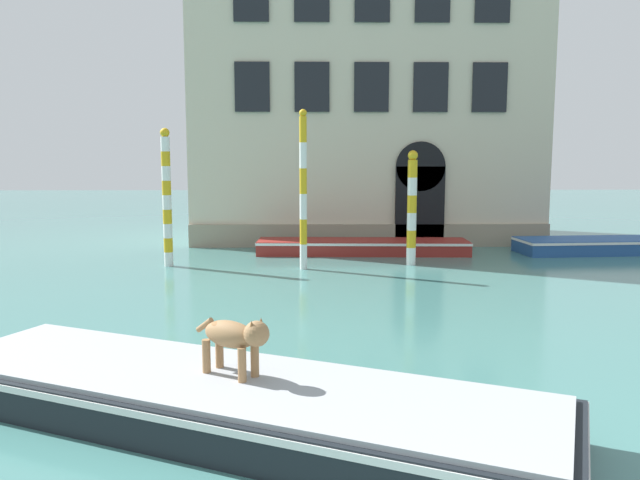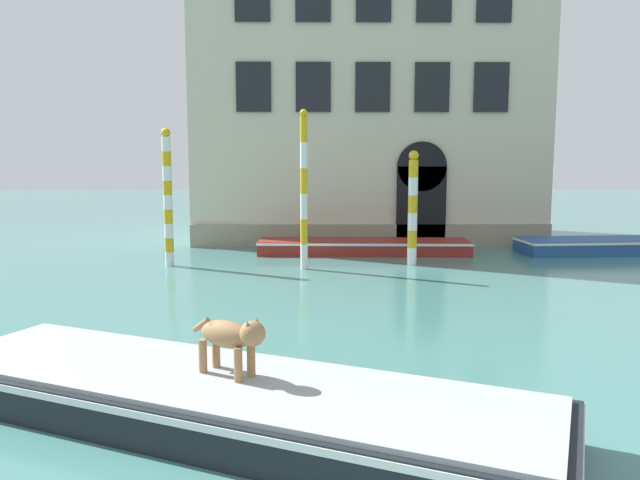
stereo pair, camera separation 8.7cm
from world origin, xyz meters
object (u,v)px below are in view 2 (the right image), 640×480
(dog_on_deck, at_px, (231,336))
(boat_moored_far, at_px, (605,245))
(mooring_pole_0, at_px, (168,197))
(boat_moored_near_palazzo, at_px, (364,246))
(mooring_pole_2, at_px, (304,190))
(mooring_pole_1, at_px, (413,208))
(boat_foreground, at_px, (221,398))

(dog_on_deck, distance_m, boat_moored_far, 16.81)
(boat_moored_far, xyz_separation_m, mooring_pole_0, (-13.75, -2.29, 1.73))
(boat_moored_near_palazzo, bearing_deg, mooring_pole_0, -156.68)
(boat_moored_near_palazzo, height_order, mooring_pole_0, mooring_pole_0)
(dog_on_deck, height_order, mooring_pole_2, mooring_pole_2)
(dog_on_deck, height_order, mooring_pole_1, mooring_pole_1)
(boat_moored_near_palazzo, bearing_deg, boat_moored_far, 2.53)
(boat_foreground, distance_m, mooring_pole_2, 10.44)
(dog_on_deck, bearing_deg, boat_moored_near_palazzo, 114.38)
(mooring_pole_1, bearing_deg, boat_foreground, -110.16)
(boat_foreground, xyz_separation_m, dog_on_deck, (0.13, 0.04, 0.73))
(boat_foreground, relative_size, mooring_pole_0, 2.04)
(mooring_pole_0, xyz_separation_m, mooring_pole_2, (3.89, -0.56, 0.24))
(boat_moored_far, bearing_deg, mooring_pole_0, -174.86)
(boat_moored_near_palazzo, distance_m, mooring_pole_0, 6.45)
(mooring_pole_0, distance_m, mooring_pole_2, 3.93)
(mooring_pole_1, relative_size, mooring_pole_2, 0.75)
(boat_foreground, bearing_deg, mooring_pole_0, 129.73)
(boat_foreground, relative_size, boat_moored_far, 1.40)
(boat_moored_far, relative_size, mooring_pole_1, 1.73)
(dog_on_deck, relative_size, boat_moored_far, 0.16)
(boat_moored_far, distance_m, mooring_pole_0, 14.04)
(dog_on_deck, height_order, mooring_pole_0, mooring_pole_0)
(mooring_pole_0, xyz_separation_m, mooring_pole_1, (7.02, 0.09, -0.31))
(mooring_pole_0, relative_size, mooring_pole_2, 0.89)
(boat_moored_near_palazzo, bearing_deg, dog_on_deck, -99.33)
(boat_moored_far, bearing_deg, boat_moored_near_palazzo, 176.04)
(mooring_pole_0, height_order, mooring_pole_2, mooring_pole_2)
(dog_on_deck, xyz_separation_m, mooring_pole_0, (-3.15, 10.74, 0.96))
(dog_on_deck, relative_size, mooring_pole_2, 0.21)
(boat_foreground, relative_size, mooring_pole_2, 1.82)
(boat_moored_far, relative_size, mooring_pole_2, 1.30)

